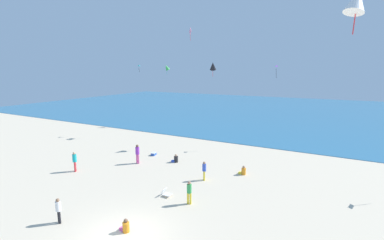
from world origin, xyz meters
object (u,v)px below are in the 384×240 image
person_6 (126,227)px  kite_teal (139,66)px  kite_white (356,1)px  kite_green (167,67)px  beach_chair_far_right (166,193)px  person_3 (75,160)px  cooler_box (154,154)px  kite_purple (277,66)px  person_8 (176,159)px  kite_pink (190,32)px  kite_black (213,66)px  person_5 (58,209)px  person_7 (243,171)px  person_0 (189,191)px  person_4 (204,169)px  person_1 (137,153)px

person_6 → kite_teal: 24.60m
kite_white → kite_green: 34.44m
beach_chair_far_right → person_3: (-9.19, 0.20, 0.75)m
cooler_box → kite_purple: 15.89m
person_8 → kite_purple: (6.70, 9.89, 8.49)m
beach_chair_far_right → kite_pink: kite_pink is taller
person_6 → kite_black: (-2.72, 17.23, 8.54)m
person_5 → kite_black: kite_black is taller
person_7 → kite_purple: kite_purple is taller
kite_white → kite_teal: bearing=140.8°
person_3 → kite_black: (6.87, 12.64, 7.84)m
person_6 → kite_purple: size_ratio=0.55×
person_0 → person_5: size_ratio=1.05×
beach_chair_far_right → kite_teal: size_ratio=0.72×
cooler_box → kite_white: (15.75, -11.65, 10.06)m
beach_chair_far_right → person_7: person_7 is taller
person_4 → person_0: bearing=72.4°
beach_chair_far_right → kite_pink: bearing=113.2°
person_4 → kite_green: 23.74m
cooler_box → kite_purple: kite_purple is taller
person_0 → person_7: person_0 is taller
beach_chair_far_right → person_3: bearing=178.4°
person_8 → kite_white: size_ratio=0.60×
person_0 → kite_teal: size_ratio=1.62×
person_0 → kite_teal: bearing=-143.1°
person_3 → kite_teal: (-4.15, 13.86, 7.99)m
kite_purple → kite_green: kite_green is taller
person_4 → kite_white: kite_white is taller
person_6 → person_0: bearing=-103.4°
person_4 → person_5: bearing=34.4°
kite_teal → kite_purple: bearing=6.5°
person_7 → kite_teal: (-16.77, 7.92, 8.69)m
person_5 → kite_teal: (-9.95, 19.54, 8.13)m
beach_chair_far_right → person_5: 6.48m
cooler_box → kite_teal: bearing=135.5°
beach_chair_far_right → person_0: person_0 is taller
person_3 → person_5: bearing=91.8°
cooler_box → person_5: person_5 is taller
person_7 → beach_chair_far_right: bearing=69.2°
person_3 → kite_white: size_ratio=1.29×
person_3 → kite_purple: (12.91, 15.79, 7.80)m
cooler_box → kite_green: kite_green is taller
person_4 → person_1: bearing=-34.0°
person_1 → kite_pink: 18.19m
person_0 → kite_black: size_ratio=0.93×
kite_green → kite_black: kite_black is taller
person_8 → kite_purple: size_ratio=0.58×
person_8 → kite_green: 19.81m
person_4 → kite_purple: kite_purple is taller
person_1 → kite_green: kite_green is taller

